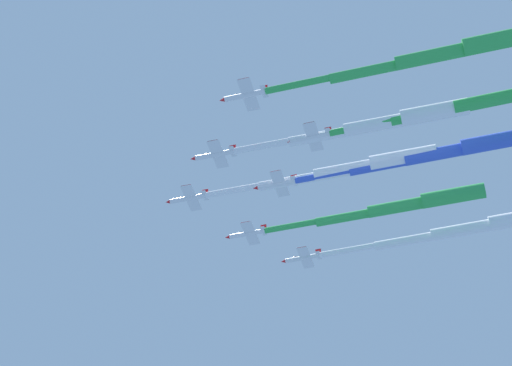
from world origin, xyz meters
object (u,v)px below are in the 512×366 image
jet_lead (347,169)px  jet_port_inner (377,124)px  jet_starboard_mid (435,55)px  jet_port_mid (438,153)px  jet_port_outer (466,229)px  jet_starboard_inner (399,206)px  jet_starboard_outer (492,99)px

jet_lead → jet_port_inner: 15.58m
jet_port_inner → jet_starboard_mid: bearing=-148.0°
jet_port_mid → jet_starboard_mid: 26.15m
jet_port_mid → jet_starboard_mid: (-25.89, 3.62, 0.88)m
jet_lead → jet_port_outer: (19.18, -28.73, -1.66)m
jet_port_mid → jet_starboard_inner: bearing=24.9°
jet_starboard_mid → jet_port_mid: bearing=-8.0°
jet_starboard_inner → jet_starboard_outer: jet_starboard_outer is taller
jet_lead → jet_starboard_inner: bearing=-50.3°
jet_starboard_inner → jet_lead: bearing=129.7°
jet_port_outer → jet_port_mid: bearing=158.6°
jet_port_inner → jet_starboard_mid: (-16.34, -10.22, 1.55)m
jet_port_inner → jet_starboard_mid: size_ratio=0.92×
jet_port_outer → jet_port_inner: bearing=145.3°
jet_starboard_inner → jet_starboard_mid: 41.22m
jet_starboard_inner → jet_port_inner: bearing=164.6°
jet_port_mid → jet_port_outer: bearing=-21.4°
jet_port_inner → jet_starboard_outer: size_ratio=0.94×
jet_port_inner → jet_starboard_inner: size_ratio=0.98×
jet_port_outer → jet_starboard_outer: size_ratio=1.05×
jet_port_inner → jet_port_mid: bearing=-55.4°
jet_lead → jet_port_inner: size_ratio=1.05×
jet_port_outer → jet_starboard_outer: 40.11m
jet_port_inner → jet_starboard_outer: jet_port_inner is taller
jet_port_mid → jet_starboard_outer: bearing=-151.2°
jet_port_inner → jet_port_mid: 16.83m
jet_port_inner → jet_starboard_inner: 25.61m
jet_lead → jet_port_inner: bearing=-159.7°
jet_starboard_outer → jet_port_inner: bearing=74.2°
jet_port_outer → jet_starboard_outer: jet_port_outer is taller
jet_lead → jet_port_mid: bearing=-104.6°
jet_starboard_inner → jet_port_mid: 16.75m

